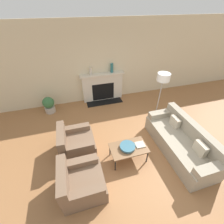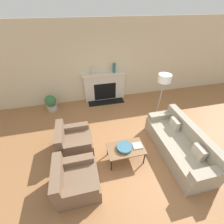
% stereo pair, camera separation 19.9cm
% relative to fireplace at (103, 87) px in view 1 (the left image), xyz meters
% --- Properties ---
extents(ground_plane, '(18.00, 18.00, 0.00)m').
position_rel_fireplace_xyz_m(ground_plane, '(0.01, -3.03, -0.54)').
color(ground_plane, '#99663D').
extents(wall_back, '(18.00, 0.06, 2.90)m').
position_rel_fireplace_xyz_m(wall_back, '(0.01, 0.14, 0.91)').
color(wall_back, beige).
rests_on(wall_back, ground_plane).
extents(fireplace, '(1.70, 0.59, 1.11)m').
position_rel_fireplace_xyz_m(fireplace, '(0.00, 0.00, 0.00)').
color(fireplace, beige).
rests_on(fireplace, ground_plane).
extents(couch, '(0.86, 2.16, 0.82)m').
position_rel_fireplace_xyz_m(couch, '(1.37, -3.14, -0.23)').
color(couch, '#9E937F').
rests_on(couch, ground_plane).
extents(armchair_near, '(0.88, 0.87, 0.77)m').
position_rel_fireplace_xyz_m(armchair_near, '(-1.31, -3.49, -0.26)').
color(armchair_near, brown).
rests_on(armchair_near, ground_plane).
extents(armchair_far, '(0.88, 0.87, 0.77)m').
position_rel_fireplace_xyz_m(armchair_far, '(-1.31, -2.38, -0.26)').
color(armchair_far, brown).
rests_on(armchair_far, ground_plane).
extents(coffee_table, '(0.91, 0.55, 0.42)m').
position_rel_fireplace_xyz_m(coffee_table, '(-0.07, -3.02, -0.16)').
color(coffee_table, brown).
rests_on(coffee_table, ground_plane).
extents(bowl, '(0.38, 0.38, 0.08)m').
position_rel_fireplace_xyz_m(bowl, '(-0.10, -3.02, -0.07)').
color(bowl, '#38667A').
rests_on(bowl, coffee_table).
extents(book, '(0.24, 0.21, 0.02)m').
position_rel_fireplace_xyz_m(book, '(0.23, -3.02, -0.11)').
color(book, '#B2A893').
rests_on(book, coffee_table).
extents(floor_lamp, '(0.37, 0.37, 1.68)m').
position_rel_fireplace_xyz_m(floor_lamp, '(1.38, -1.81, 0.81)').
color(floor_lamp, gray).
rests_on(floor_lamp, ground_plane).
extents(mantel_vase_left, '(0.09, 0.09, 0.26)m').
position_rel_fireplace_xyz_m(mantel_vase_left, '(-0.42, 0.01, 0.70)').
color(mantel_vase_left, beige).
rests_on(mantel_vase_left, fireplace).
extents(mantel_vase_center_left, '(0.11, 0.11, 0.34)m').
position_rel_fireplace_xyz_m(mantel_vase_center_left, '(0.38, 0.01, 0.74)').
color(mantel_vase_center_left, '#28666B').
rests_on(mantel_vase_center_left, fireplace).
extents(potted_plant, '(0.40, 0.40, 0.60)m').
position_rel_fireplace_xyz_m(potted_plant, '(-2.06, -0.32, -0.23)').
color(potted_plant, '#B2A899').
rests_on(potted_plant, ground_plane).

